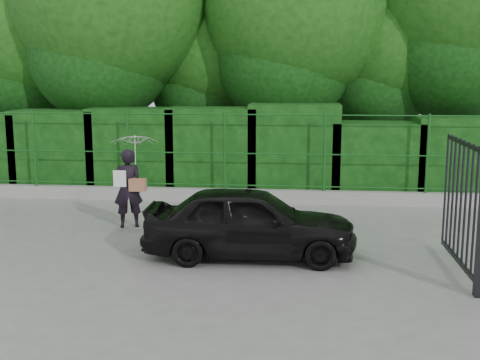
# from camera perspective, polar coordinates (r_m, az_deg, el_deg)

# --- Properties ---
(ground) EXTENTS (80.00, 80.00, 0.00)m
(ground) POSITION_cam_1_polar(r_m,az_deg,el_deg) (9.95, -7.03, -7.46)
(ground) COLOR gray
(kerb) EXTENTS (14.00, 0.25, 0.30)m
(kerb) POSITION_cam_1_polar(r_m,az_deg,el_deg) (14.20, -3.05, -1.43)
(kerb) COLOR #9E9E99
(kerb) RESTS_ON ground
(fence) EXTENTS (14.13, 0.06, 1.80)m
(fence) POSITION_cam_1_polar(r_m,az_deg,el_deg) (14.00, -2.20, 2.77)
(fence) COLOR #145017
(fence) RESTS_ON kerb
(hedge) EXTENTS (14.20, 1.20, 2.25)m
(hedge) POSITION_cam_1_polar(r_m,az_deg,el_deg) (15.04, -2.70, 2.61)
(hedge) COLOR black
(hedge) RESTS_ON ground
(trees) EXTENTS (17.10, 6.15, 8.08)m
(trees) POSITION_cam_1_polar(r_m,az_deg,el_deg) (17.09, 2.45, 15.59)
(trees) COLOR black
(trees) RESTS_ON ground
(gate) EXTENTS (0.22, 2.33, 2.36)m
(gate) POSITION_cam_1_polar(r_m,az_deg,el_deg) (9.05, 21.38, -2.10)
(gate) COLOR black
(gate) RESTS_ON ground
(woman) EXTENTS (0.92, 0.89, 1.83)m
(woman) POSITION_cam_1_polar(r_m,az_deg,el_deg) (11.84, -10.15, 1.27)
(woman) COLOR black
(woman) RESTS_ON ground
(car) EXTENTS (3.49, 1.47, 1.18)m
(car) POSITION_cam_1_polar(r_m,az_deg,el_deg) (9.85, 0.96, -4.00)
(car) COLOR black
(car) RESTS_ON ground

